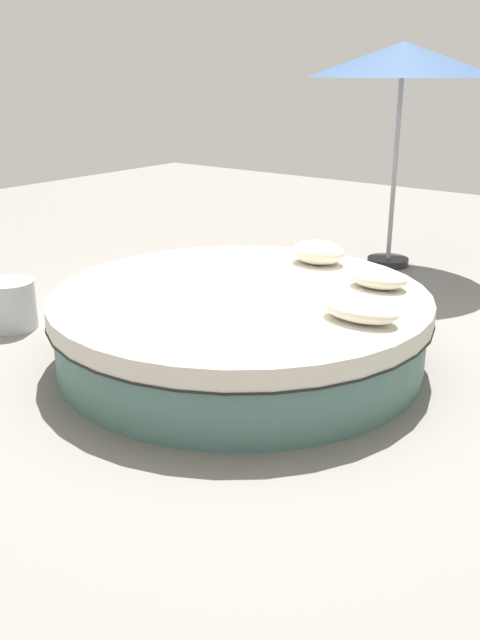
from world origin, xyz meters
The scene contains 7 objects.
ground_plane centered at (0.00, 0.00, 0.00)m, with size 16.00×16.00×0.00m, color gray.
round_bed centered at (0.00, 0.00, 0.27)m, with size 2.71×2.71×0.53m.
throw_pillow_0 centered at (-0.96, 0.01, 0.60)m, with size 0.51×0.30×0.14m, color beige.
throw_pillow_1 centered at (-0.72, -0.69, 0.60)m, with size 0.43×0.31×0.14m, color beige.
throw_pillow_2 centered at (-0.04, -0.99, 0.62)m, with size 0.44×0.35×0.18m, color beige.
patio_umbrella centered at (0.31, -3.05, 2.07)m, with size 1.88×1.88×2.27m.
side_table centered at (1.89, 0.60, 0.20)m, with size 0.39×0.39×0.40m, color #B7B7BC.
Camera 1 is at (-2.84, 3.70, 2.03)m, focal length 38.82 mm.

